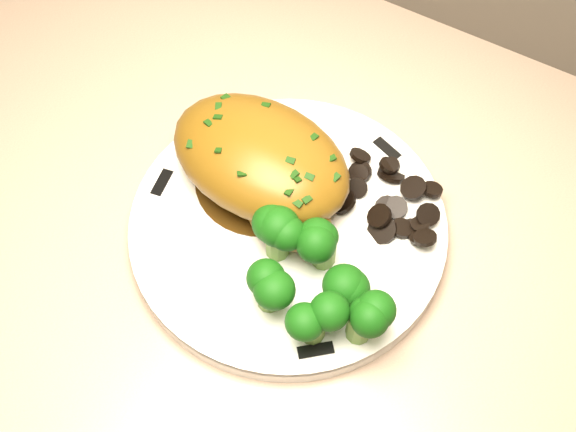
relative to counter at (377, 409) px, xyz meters
The scene contains 9 objects.
counter is the anchor object (origin of this frame).
plate 0.46m from the counter, 168.17° to the right, with size 0.30×0.30×0.02m, color white.
rim_accent_0 0.47m from the counter, 133.65° to the left, with size 0.03×0.01×0.00m, color black.
rim_accent_1 0.53m from the counter, 168.56° to the right, with size 0.03×0.01×0.00m, color black.
rim_accent_2 0.47m from the counter, 110.72° to the right, with size 0.03×0.01×0.00m, color black.
gravy_pool 0.49m from the counter, behind, with size 0.13×0.13×0.00m, color #3D250B.
chicken_breast 0.52m from the counter, behind, with size 0.19×0.14×0.07m.
mushroom_pile 0.47m from the counter, 152.35° to the left, with size 0.10×0.08×0.03m.
broccoli_florets 0.49m from the counter, 131.78° to the right, with size 0.13×0.10×0.05m.
Camera 1 is at (0.11, 1.34, 1.47)m, focal length 45.00 mm.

